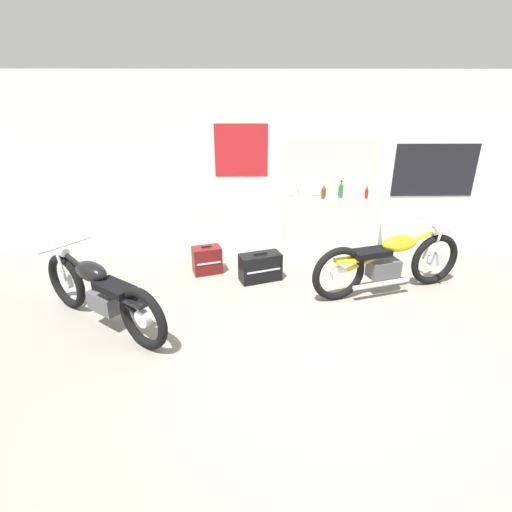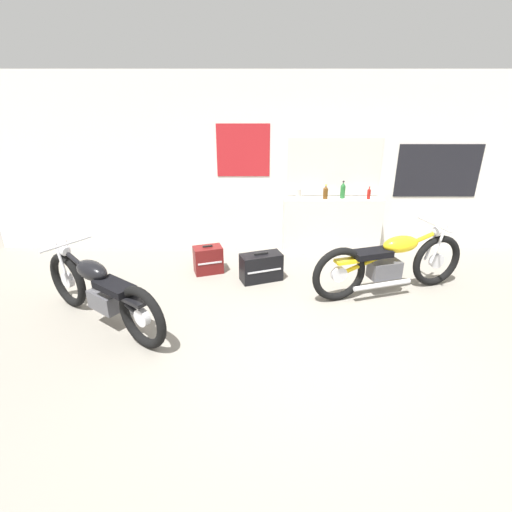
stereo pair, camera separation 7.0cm
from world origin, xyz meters
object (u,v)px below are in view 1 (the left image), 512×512
Objects in this scene: hard_case_darkred at (207,260)px; hard_case_black at (260,267)px; bottle_leftmost at (297,192)px; bottle_center at (341,190)px; bottle_right_center at (367,193)px; motorcycle_black at (101,293)px; motorcycle_yellow at (389,262)px; bottle_left_center at (324,192)px.

hard_case_darkred reaches higher than hard_case_black.
bottle_leftmost is 0.70m from bottle_center.
hard_case_black is (-1.71, -1.02, -0.81)m from bottle_right_center.
bottle_leftmost reaches higher than motorcycle_black.
bottle_right_center is at bearing 30.79° from hard_case_black.
bottle_right_center is 1.50m from motorcycle_yellow.
bottle_center is (0.70, -0.01, 0.03)m from bottle_leftmost.
bottle_left_center reaches higher than hard_case_black.
bottle_left_center is 1.67m from hard_case_black.
motorcycle_yellow is (-0.01, -1.39, -0.57)m from bottle_right_center.
motorcycle_yellow is 2.57m from hard_case_darkred.
bottle_center reaches higher than bottle_left_center.
bottle_right_center reaches higher than motorcycle_yellow.
hard_case_darkred is at bearing 161.93° from hard_case_black.
bottle_left_center is (0.42, -0.05, 0.01)m from bottle_leftmost.
motorcycle_yellow is at bearing 12.32° from motorcycle_black.
bottle_center is 1.61m from motorcycle_yellow.
bottle_left_center is 3.64m from motorcycle_black.
motorcycle_yellow reaches higher than hard_case_black.
bottle_center reaches higher than hard_case_black.
hard_case_darkred is 0.82m from hard_case_black.
bottle_center is at bearing 39.29° from hard_case_black.
hard_case_darkred is at bearing 52.86° from motorcycle_black.
bottle_leftmost is 1.10m from bottle_right_center.
bottle_left_center is 0.13× the size of motorcycle_black.
motorcycle_black is (-3.55, -2.16, -0.58)m from bottle_right_center.
bottle_leftmost is 1.81m from hard_case_darkred.
bottle_left_center is 2.13m from hard_case_darkred.
hard_case_darkred is at bearing 165.88° from motorcycle_yellow.
bottle_center is at bearing 21.27° from hard_case_darkred.
motorcycle_yellow is at bearing -90.59° from bottle_right_center.
hard_case_darkred is (-1.81, -0.77, -0.82)m from bottle_left_center.
bottle_left_center is at bearing 179.34° from bottle_right_center.
bottle_leftmost is at bearing 172.70° from bottle_left_center.
hard_case_darkred is (-1.39, -0.83, -0.81)m from bottle_leftmost.
bottle_left_center is at bearing 37.10° from motorcycle_black.
hard_case_black is (0.78, -0.26, -0.00)m from hard_case_darkred.
hard_case_black is (-1.31, -1.07, -0.84)m from bottle_center.
hard_case_darkred is at bearing -162.97° from bottle_right_center.
motorcycle_black is 3.78× the size of hard_case_darkred.
motorcycle_black reaches higher than hard_case_black.
bottle_center is 1.89m from hard_case_black.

